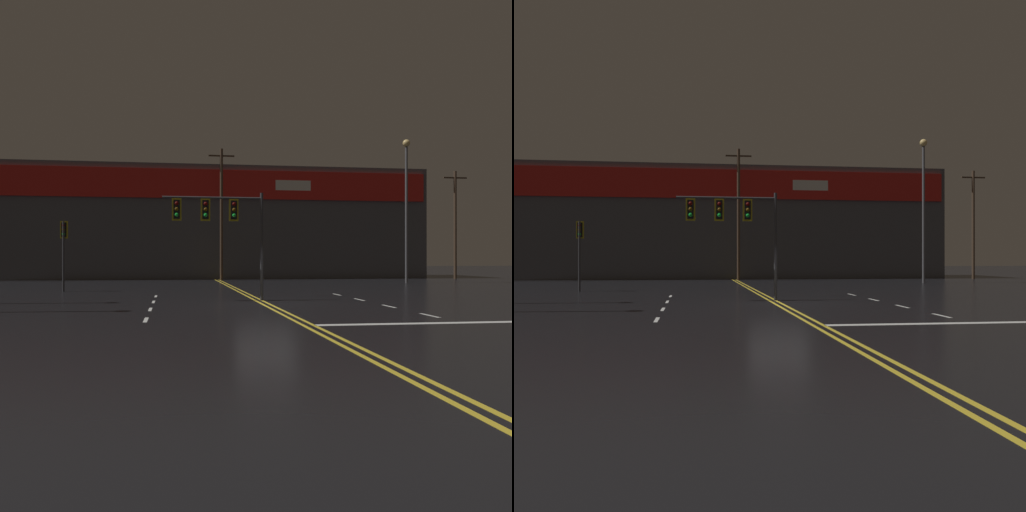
{
  "view_description": "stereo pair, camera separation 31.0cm",
  "coord_description": "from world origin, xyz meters",
  "views": [
    {
      "loc": [
        -3.83,
        -23.29,
        1.93
      ],
      "look_at": [
        0.0,
        2.79,
        2.0
      ],
      "focal_mm": 40.0,
      "sensor_mm": 36.0,
      "label": 1
    },
    {
      "loc": [
        -3.52,
        -23.34,
        1.93
      ],
      "look_at": [
        0.0,
        2.79,
        2.0
      ],
      "focal_mm": 40.0,
      "sensor_mm": 36.0,
      "label": 2
    }
  ],
  "objects": [
    {
      "name": "traffic_signal_corner_northwest",
      "position": [
        -9.95,
        10.32,
        2.94
      ],
      "size": [
        0.42,
        0.36,
        4.01
      ],
      "color": "#38383D",
      "rests_on": "ground"
    },
    {
      "name": "streetlight_near_right",
      "position": [
        13.77,
        17.84,
        6.83
      ],
      "size": [
        0.56,
        0.56,
        10.91
      ],
      "color": "#59595E",
      "rests_on": "ground"
    },
    {
      "name": "ground_plane",
      "position": [
        0.0,
        0.0,
        0.0
      ],
      "size": [
        200.0,
        200.0,
        0.0
      ],
      "primitive_type": "plane",
      "color": "black"
    },
    {
      "name": "utility_pole_row",
      "position": [
        -0.54,
        24.92,
        5.55
      ],
      "size": [
        44.4,
        0.26,
        11.17
      ],
      "color": "#4C3828",
      "rests_on": "ground"
    },
    {
      "name": "traffic_signal_median",
      "position": [
        -1.82,
        2.09,
        3.77
      ],
      "size": [
        4.51,
        0.36,
        4.85
      ],
      "color": "#38383D",
      "rests_on": "ground"
    },
    {
      "name": "road_markings",
      "position": [
        0.86,
        -1.39,
        0.0
      ],
      "size": [
        13.81,
        60.0,
        0.01
      ],
      "color": "gold",
      "rests_on": "ground"
    },
    {
      "name": "building_backdrop",
      "position": [
        0.0,
        31.68,
        5.09
      ],
      "size": [
        39.09,
        10.23,
        10.15
      ],
      "color": "#4C4C51",
      "rests_on": "ground"
    }
  ]
}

